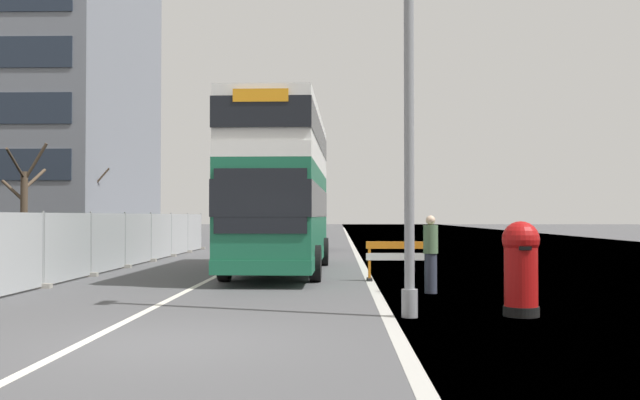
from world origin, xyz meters
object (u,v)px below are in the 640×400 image
Objects in this scene: car_receding_mid at (265,229)px; car_receding_far at (273,226)px; roadworks_barrier at (400,256)px; pedestrian_at_kerb at (431,254)px; car_oncoming_near at (308,232)px; double_decker_bus at (282,188)px; red_pillar_postbox at (521,264)px; lamppost_foreground at (409,76)px.

car_receding_mid is 9.55m from car_receding_far.
roadworks_barrier is 1.04× the size of pedestrian_at_kerb.
car_oncoming_near is at bearing -78.00° from car_receding_far.
double_decker_bus reaches higher than car_oncoming_near.
red_pillar_postbox is 31.65m from car_receding_mid.
car_receding_mid is at bearing 104.51° from roadworks_barrier.
red_pillar_postbox is at bearing -73.16° from pedestrian_at_kerb.
pedestrian_at_kerb is at bearing -82.01° from roadworks_barrier.
red_pillar_postbox is at bearing -62.81° from double_decker_bus.
lamppost_foreground is at bearing -73.10° from double_decker_bus.
pedestrian_at_kerb is (6.61, -26.96, -0.06)m from car_receding_mid.
roadworks_barrier is at bearing -75.49° from car_receding_mid.
car_receding_far reaches higher than car_oncoming_near.
double_decker_bus is 2.52× the size of car_receding_far.
double_decker_bus is at bearing -82.72° from car_receding_mid.
car_receding_mid is at bearing -87.47° from car_receding_far.
lamppost_foreground is 25.17m from car_oncoming_near.
car_oncoming_near is at bearing 96.49° from lamppost_foreground.
lamppost_foreground is 31.59m from car_receding_mid.
double_decker_bus is at bearing -84.20° from car_receding_far.
car_receding_far reaches higher than car_receding_mid.
car_receding_mid reaches higher than roadworks_barrier.
lamppost_foreground is 5.25m from pedestrian_at_kerb.
double_decker_bus is 6.13× the size of pedestrian_at_kerb.
lamppost_foreground is at bearing -83.51° from car_oncoming_near.
car_oncoming_near is 21.19m from pedestrian_at_kerb.
lamppost_foreground reaches higher than car_receding_far.
car_oncoming_near is at bearing 100.07° from pedestrian_at_kerb.
double_decker_bus reaches higher than red_pillar_postbox.
lamppost_foreground is 2.06× the size of car_receding_far.
car_oncoming_near is 6.75m from car_receding_mid.
double_decker_bus is 30.55m from car_receding_far.
car_receding_mid reaches higher than car_oncoming_near.
lamppost_foreground is (3.06, -10.08, 1.60)m from double_decker_bus.
double_decker_bus reaches higher than roadworks_barrier.
car_receding_far is (-6.14, 40.43, -3.24)m from lamppost_foreground.
car_receding_mid is at bearing 103.77° from pedestrian_at_kerb.
double_decker_bus is 14.82m from car_oncoming_near.
red_pillar_postbox is 41.05m from car_receding_far.
car_receding_mid reaches higher than red_pillar_postbox.
lamppost_foreground is at bearing -102.72° from pedestrian_at_kerb.
car_oncoming_near is (-4.84, 24.60, 0.02)m from red_pillar_postbox.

